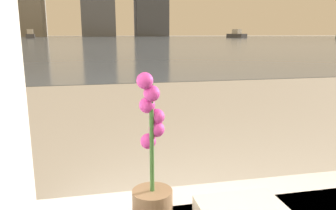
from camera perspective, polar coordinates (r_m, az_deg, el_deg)
The scene contains 4 objects.
potted_orchid at distance 0.94m, azimuth -2.79°, elevation -13.53°, with size 0.11×0.11×0.44m.
harbor_water at distance 61.94m, azimuth -11.71°, elevation 11.16°, with size 180.00×110.00×0.01m.
harbor_boat_0 at distance 82.48m, azimuth 11.86°, elevation 11.89°, with size 3.48×5.65×2.00m.
harbor_boat_2 at distance 79.27m, azimuth -22.84°, elevation 11.17°, with size 2.53×5.33×1.92m.
Camera 1 is at (-0.61, 0.07, 1.05)m, focal length 35.00 mm.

